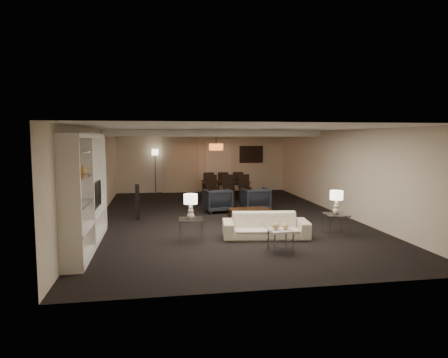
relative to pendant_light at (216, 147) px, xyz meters
The scene contains 35 objects.
floor 4.00m from the pendant_light, 94.90° to the right, with size 11.00×11.00×0.00m, color black.
ceiling 3.56m from the pendant_light, 94.90° to the right, with size 7.00×11.00×0.02m, color silver.
wall_back 2.13m from the pendant_light, 98.53° to the left, with size 7.00×0.02×2.50m, color beige.
wall_front 9.03m from the pendant_light, 91.91° to the right, with size 7.00×0.02×2.50m, color beige.
wall_left 5.21m from the pendant_light, 137.35° to the right, with size 0.02×11.00×2.50m, color beige.
wall_right 4.79m from the pendant_light, 47.56° to the right, with size 0.02×11.00×2.50m, color beige.
ceiling_soffit 0.57m from the pendant_light, behind, with size 7.00×4.00×0.20m, color silver.
curtains 2.38m from the pendant_light, 122.01° to the left, with size 1.50×0.12×2.40m, color beige.
door 2.19m from the pendant_light, 78.52° to the left, with size 0.90×0.05×2.10m, color silver.
painting 2.69m from the pendant_light, 47.44° to the left, with size 0.95×0.04×0.65m, color #142D38.
media_unit 7.13m from the pendant_light, 120.62° to the right, with size 0.38×3.40×2.35m, color white, non-canonical shape.
pendant_light is the anchor object (origin of this frame).
sofa 6.19m from the pendant_light, 87.69° to the right, with size 1.93×0.76×0.56m, color beige.
coffee_table 4.70m from the pendant_light, 86.85° to the right, with size 1.06×0.62×0.38m, color black, non-canonical shape.
armchair_left 3.11m from the pendant_light, 97.69° to the right, with size 0.77×0.79×0.72m, color black.
armchair_right 3.20m from the pendant_light, 72.49° to the right, with size 0.77×0.79×0.72m, color black.
side_table_left 6.36m from the pendant_light, 103.75° to the right, with size 0.53×0.53×0.49m, color silver, non-canonical shape.
side_table_right 6.49m from the pendant_light, 71.98° to the right, with size 0.53×0.53×0.49m, color silver, non-canonical shape.
table_lamp_left 6.25m from the pendant_light, 103.75° to the right, with size 0.30×0.30×0.55m, color beige, non-canonical shape.
table_lamp_right 6.38m from the pendant_light, 71.98° to the right, with size 0.30×0.30×0.55m, color beige, non-canonical shape.
marble_table 7.27m from the pendant_light, 88.05° to the right, with size 0.44×0.44×0.44m, color white, non-canonical shape.
gold_gourd_a 7.20m from the pendant_light, 88.86° to the right, with size 0.14×0.14×0.14m, color #EABA7C.
gold_gourd_b 7.21m from the pendant_light, 87.24° to the right, with size 0.12×0.12×0.12m, color #E6CA7A.
television 6.70m from the pendant_light, 122.60° to the right, with size 0.13×0.97×0.56m, color black.
vase_blue 7.95m from the pendant_light, 117.15° to the right, with size 0.17×0.17×0.17m, color #2644A5.
vase_amber 7.39m from the pendant_light, 119.27° to the right, with size 0.16×0.16×0.17m, color #CE8B44.
floor_speaker 4.62m from the pendant_light, 128.25° to the right, with size 0.11×0.11×0.99m, color black.
dining_table 1.66m from the pendant_light, 19.80° to the left, with size 1.77×0.99×0.62m, color black.
chair_nl 1.56m from the pendant_light, 113.06° to the right, with size 0.43×0.43×0.92m, color black, non-canonical shape.
chair_nm 1.59m from the pendant_light, 53.32° to the right, with size 0.43×0.43×0.92m, color black, non-canonical shape.
chair_nr 1.83m from the pendant_light, 27.57° to the right, with size 0.43×0.43×0.92m, color black, non-canonical shape.
chair_fl 1.67m from the pendant_light, 105.49° to the left, with size 0.43×0.43×0.92m, color black, non-canonical shape.
chair_fm 1.70m from the pendant_light, 64.13° to the left, with size 0.43×0.43×0.92m, color black, non-canonical shape.
chair_fr 1.93m from the pendant_light, 38.73° to the left, with size 0.43×0.43×0.92m, color black, non-canonical shape.
floor_lamp 2.98m from the pendant_light, 142.70° to the left, with size 0.26×0.26×1.80m, color black, non-canonical shape.
Camera 1 is at (-1.88, -11.08, 2.28)m, focal length 32.00 mm.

